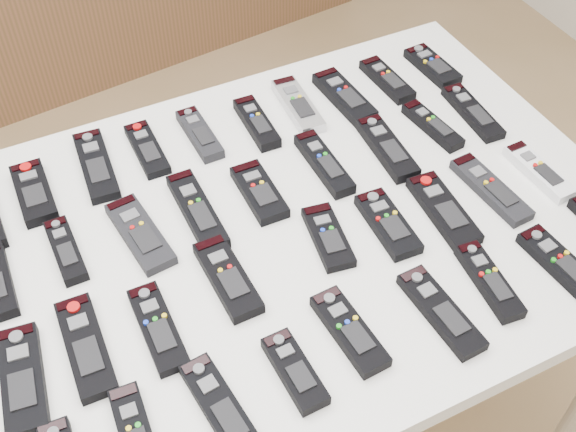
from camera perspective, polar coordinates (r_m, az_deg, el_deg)
name	(u,v)px	position (r m, az deg, el deg)	size (l,w,h in m)	color
ground	(243,431)	(1.97, -3.57, -16.58)	(4.00, 4.00, 0.00)	olive
table	(288,244)	(1.37, 0.00, -2.19)	(1.25, 0.88, 0.78)	white
remote_1	(34,193)	(1.45, -19.43, 1.75)	(0.06, 0.16, 0.02)	black
remote_2	(96,165)	(1.47, -14.92, 3.88)	(0.06, 0.20, 0.02)	black
remote_3	(147,149)	(1.49, -11.07, 5.20)	(0.05, 0.16, 0.02)	black
remote_4	(200,134)	(1.50, -6.99, 6.44)	(0.04, 0.16, 0.02)	black
remote_5	(257,123)	(1.52, -2.49, 7.35)	(0.05, 0.16, 0.02)	black
remote_6	(298,106)	(1.56, 0.77, 8.72)	(0.05, 0.18, 0.02)	#B7B7BC
remote_7	(344,96)	(1.59, 4.47, 9.40)	(0.06, 0.18, 0.02)	black
remote_8	(387,80)	(1.65, 7.83, 10.61)	(0.05, 0.16, 0.02)	black
remote_9	(432,66)	(1.71, 11.34, 11.55)	(0.06, 0.15, 0.02)	black
remote_11	(66,250)	(1.33, -17.15, -2.62)	(0.04, 0.15, 0.02)	black
remote_12	(140,234)	(1.33, -11.60, -1.38)	(0.06, 0.18, 0.02)	black
remote_13	(197,211)	(1.35, -7.18, 0.41)	(0.05, 0.20, 0.02)	black
remote_14	(259,192)	(1.37, -2.28, 1.91)	(0.06, 0.15, 0.02)	black
remote_15	(324,164)	(1.43, 2.86, 4.16)	(0.04, 0.18, 0.02)	black
remote_16	(387,148)	(1.47, 7.84, 5.34)	(0.05, 0.18, 0.02)	black
remote_17	(432,126)	(1.54, 11.34, 7.01)	(0.04, 0.16, 0.02)	black
remote_18	(473,112)	(1.60, 14.38, 7.94)	(0.05, 0.18, 0.02)	black
remote_19	(23,379)	(1.20, -20.22, -12.02)	(0.06, 0.19, 0.02)	black
remote_20	(86,346)	(1.20, -15.69, -9.89)	(0.06, 0.19, 0.02)	black
remote_21	(158,328)	(1.20, -10.24, -8.69)	(0.05, 0.17, 0.02)	black
remote_22	(228,278)	(1.24, -4.79, -4.87)	(0.06, 0.18, 0.02)	black
remote_23	(328,237)	(1.30, 3.19, -1.66)	(0.05, 0.15, 0.02)	black
remote_24	(388,224)	(1.33, 7.90, -0.62)	(0.06, 0.16, 0.02)	black
remote_25	(443,210)	(1.37, 12.18, 0.48)	(0.06, 0.18, 0.02)	black
remote_26	(491,189)	(1.43, 15.73, 2.06)	(0.05, 0.19, 0.02)	black
remote_27	(539,171)	(1.49, 19.22, 3.34)	(0.04, 0.16, 0.02)	silver
remote_30	(222,409)	(1.11, -5.27, -14.93)	(0.05, 0.19, 0.02)	black
remote_31	(295,371)	(1.13, 0.54, -12.14)	(0.05, 0.14, 0.02)	black
remote_32	(349,331)	(1.18, 4.88, -9.03)	(0.05, 0.16, 0.02)	black
remote_33	(441,311)	(1.22, 11.98, -7.39)	(0.05, 0.18, 0.02)	black
remote_34	(489,281)	(1.28, 15.60, -4.95)	(0.04, 0.16, 0.02)	black
remote_35	(562,265)	(1.34, 20.81, -3.61)	(0.05, 0.17, 0.02)	black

